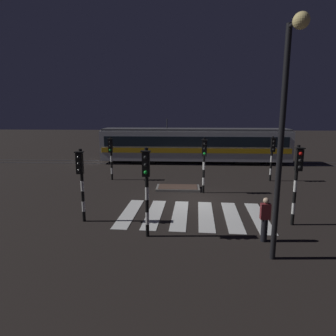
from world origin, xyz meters
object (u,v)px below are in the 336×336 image
Objects in this scene: traffic_light_corner_near_left at (81,175)px; traffic_light_corner_near_right at (297,174)px; tram at (195,145)px; traffic_light_corner_far_left at (111,152)px; traffic_light_kerb_mid_left at (146,180)px; street_lamp_near_kerb at (285,118)px; pedestrian_waiting_at_kerb at (265,219)px; traffic_light_median_centre at (204,157)px; traffic_light_corner_far_right at (272,152)px.

traffic_light_corner_near_left is 0.94× the size of traffic_light_corner_near_right.
traffic_light_corner_near_right is 0.20× the size of tram.
traffic_light_corner_near_right is at bearing -38.97° from traffic_light_corner_far_left.
traffic_light_corner_near_left is at bearing -85.15° from traffic_light_corner_far_left.
street_lamp_near_kerb is at bearing -21.13° from traffic_light_kerb_mid_left.
traffic_light_corner_near_left is at bearing 154.44° from traffic_light_kerb_mid_left.
traffic_light_corner_far_left is 0.87× the size of traffic_light_kerb_mid_left.
traffic_light_corner_far_left is 9.52m from tram.
street_lamp_near_kerb is at bearing -92.15° from pedestrian_waiting_at_kerb.
traffic_light_kerb_mid_left is at bearing -25.56° from traffic_light_corner_near_left.
traffic_light_corner_far_left is 14.05m from street_lamp_near_kerb.
traffic_light_corner_near_right is 1.14× the size of traffic_light_corner_far_left.
tram is at bearing 90.95° from traffic_light_median_centre.
traffic_light_kerb_mid_left reaches higher than traffic_light_corner_far_right.
street_lamp_near_kerb is at bearing -118.26° from traffic_light_corner_near_right.
traffic_light_kerb_mid_left is 16.94m from tram.
traffic_light_kerb_mid_left is at bearing -68.62° from traffic_light_corner_far_left.
traffic_light_corner_far_left is 1.79× the size of pedestrian_waiting_at_kerb.
traffic_light_corner_far_left reaches higher than pedestrian_waiting_at_kerb.
traffic_light_corner_near_left is at bearing 157.03° from street_lamp_near_kerb.
street_lamp_near_kerb is (-1.73, -3.22, 2.37)m from traffic_light_corner_near_right.
traffic_light_corner_near_right is at bearing 0.46° from traffic_light_corner_near_left.
traffic_light_corner_near_right is 12.65m from traffic_light_corner_far_left.
traffic_light_median_centre is (-4.90, -3.32, 0.12)m from traffic_light_corner_far_right.
traffic_light_corner_far_right is 0.90× the size of traffic_light_corner_near_right.
pedestrian_waiting_at_kerb is (1.86, -6.52, -1.31)m from traffic_light_median_centre.
traffic_light_kerb_mid_left is 6.91m from traffic_light_median_centre.
traffic_light_corner_near_left is 7.74m from pedestrian_waiting_at_kerb.
traffic_light_corner_near_right is 6.31m from traffic_light_kerb_mid_left.
tram reaches higher than traffic_light_corner_far_right.
traffic_light_corner_near_left reaches higher than traffic_light_corner_far_right.
traffic_light_median_centre is at bearing -25.93° from traffic_light_corner_far_left.
pedestrian_waiting_at_kerb is (2.03, -16.87, -0.87)m from tram.
traffic_light_corner_far_right is at bearing 74.79° from street_lamp_near_kerb.
traffic_light_corner_far_left is (-11.20, -0.26, -0.05)m from traffic_light_corner_far_right.
street_lamp_near_kerb reaches higher than traffic_light_kerb_mid_left.
tram is at bearing 49.92° from traffic_light_corner_far_left.
traffic_light_corner_near_right is 1.05× the size of traffic_light_median_centre.
traffic_light_corner_near_left is at bearing -179.54° from traffic_light_corner_near_right.
traffic_light_corner_near_left is 0.44× the size of street_lamp_near_kerb.
traffic_light_corner_near_left is 8.05m from traffic_light_corner_far_left.
pedestrian_waiting_at_kerb is (8.16, -9.58, -1.14)m from traffic_light_corner_far_left.
traffic_light_median_centre is 0.19× the size of tram.
traffic_light_corner_far_left is at bearing 141.03° from traffic_light_corner_near_right.
traffic_light_corner_far_left is at bearing -178.69° from traffic_light_corner_far_right.
traffic_light_median_centre is 6.90m from pedestrian_waiting_at_kerb.
traffic_light_kerb_mid_left is 2.05× the size of pedestrian_waiting_at_kerb.
street_lamp_near_kerb reaches higher than traffic_light_corner_near_left.
tram is (-0.17, 10.35, -0.43)m from traffic_light_median_centre.
traffic_light_corner_far_left is at bearing 94.85° from traffic_light_corner_near_left.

